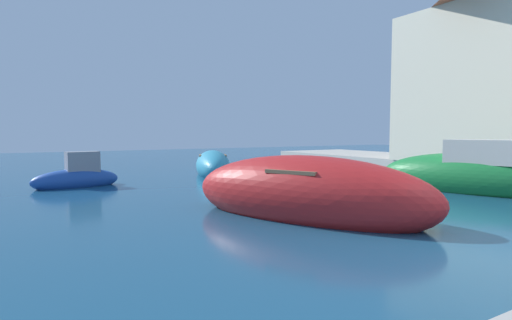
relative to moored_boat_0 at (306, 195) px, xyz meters
name	(u,v)px	position (x,y,z in m)	size (l,w,h in m)	color
ground	(509,245)	(1.61, -3.77, -0.52)	(80.00, 80.00, 0.00)	navy
moored_boat_0	(306,195)	(0.00, 0.00, 0.00)	(4.59, 6.49, 1.88)	#B21E1E
moored_boat_1	(77,177)	(-4.02, 8.35, -0.18)	(3.12, 1.34, 1.47)	#1E479E
moored_boat_4	(471,175)	(7.18, 0.35, 0.04)	(3.50, 6.26, 2.13)	#197233
moored_boat_5	(213,165)	(2.19, 10.11, -0.12)	(3.44, 5.45, 1.43)	teal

